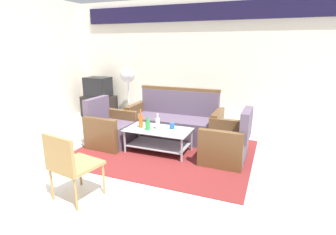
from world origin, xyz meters
TOP-DOWN VIEW (x-y plane):
  - ground_plane at (0.00, 0.00)m, footprint 14.00×14.00m
  - wall_back at (0.00, 3.05)m, footprint 6.52×0.19m
  - rug at (-0.03, 0.96)m, footprint 2.93×2.28m
  - couch at (-0.11, 1.70)m, footprint 1.81×0.76m
  - armchair_left at (-1.08, 0.90)m, footprint 0.73×0.79m
  - armchair_right at (1.02, 0.98)m, footprint 0.71×0.77m
  - coffee_table at (-0.12, 0.92)m, footprint 1.10×0.60m
  - bottle_green at (-0.27, 0.82)m, footprint 0.08×0.08m
  - bottle_orange at (-0.44, 0.90)m, footprint 0.07×0.07m
  - bottle_clear at (-0.14, 0.92)m, footprint 0.08×0.08m
  - cup at (0.09, 1.03)m, footprint 0.08×0.08m
  - tv_stand at (-2.51, 2.55)m, footprint 0.80×0.50m
  - television at (-2.51, 2.55)m, footprint 0.60×0.45m
  - pedestal_fan at (-1.66, 2.60)m, footprint 0.36×0.36m
  - wicker_chair at (-0.46, -0.82)m, footprint 0.55×0.55m

SIDE VIEW (x-z plane):
  - ground_plane at x=0.00m, z-range 0.00..0.00m
  - rug at x=-0.03m, z-range 0.00..0.01m
  - tv_stand at x=-2.51m, z-range 0.00..0.52m
  - coffee_table at x=-0.12m, z-range 0.07..0.47m
  - armchair_left at x=-1.08m, z-range -0.14..0.71m
  - armchair_right at x=1.02m, z-range -0.14..0.71m
  - couch at x=-0.11m, z-range -0.16..0.80m
  - cup at x=0.09m, z-range 0.41..0.51m
  - wicker_chair at x=-0.46m, z-range 0.07..0.91m
  - bottle_green at x=-0.27m, z-range 0.38..0.61m
  - bottle_clear at x=-0.14m, z-range 0.38..0.65m
  - bottle_orange at x=-0.44m, z-range 0.37..0.69m
  - television at x=-2.51m, z-range 0.52..1.00m
  - pedestal_fan at x=-1.66m, z-range 0.38..1.65m
  - wall_back at x=0.00m, z-range 0.08..2.88m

